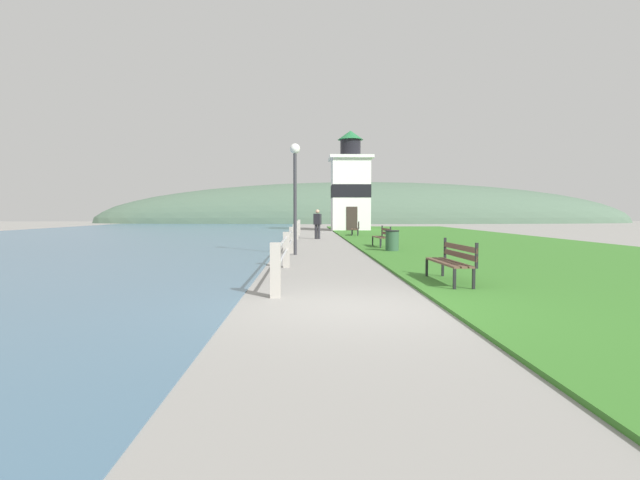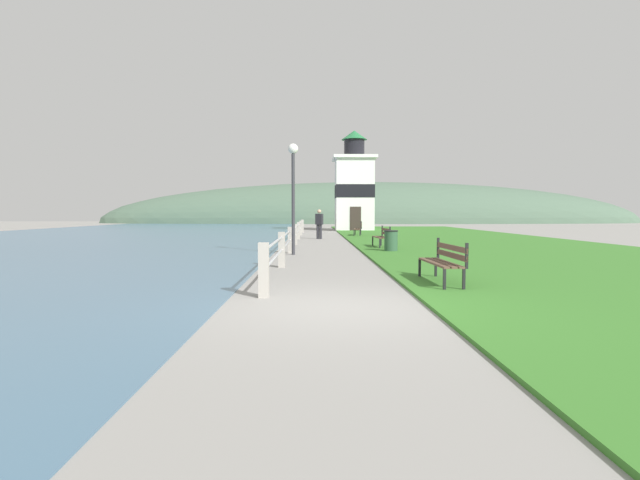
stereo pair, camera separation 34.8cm
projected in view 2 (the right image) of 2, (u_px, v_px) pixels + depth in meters
ground_plane at (340, 308)px, 7.89m from camera, size 160.00×160.00×0.00m
grass_verge at (465, 241)px, 25.82m from camera, size 12.00×53.64×0.06m
water_strip at (52, 242)px, 25.58m from camera, size 24.00×85.83×0.01m
seawall_railing at (295, 233)px, 23.51m from camera, size 0.18×29.58×0.98m
park_bench_near at (444, 259)px, 10.35m from camera, size 0.53×2.00×0.94m
park_bench_midway at (383, 236)px, 21.11m from camera, size 0.58×1.65×0.94m
park_bench_far at (359, 228)px, 31.87m from camera, size 0.68×1.74×0.94m
lighthouse at (354, 188)px, 42.08m from camera, size 3.60×3.60×8.40m
person_strolling at (319, 223)px, 28.55m from camera, size 0.47×0.39×1.70m
trash_bin at (391, 241)px, 18.94m from camera, size 0.54×0.54×0.84m
lamp_post at (293, 178)px, 17.74m from camera, size 0.36×0.36×3.96m
distant_hillside at (371, 223)px, 73.64m from camera, size 80.00×16.00×12.00m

